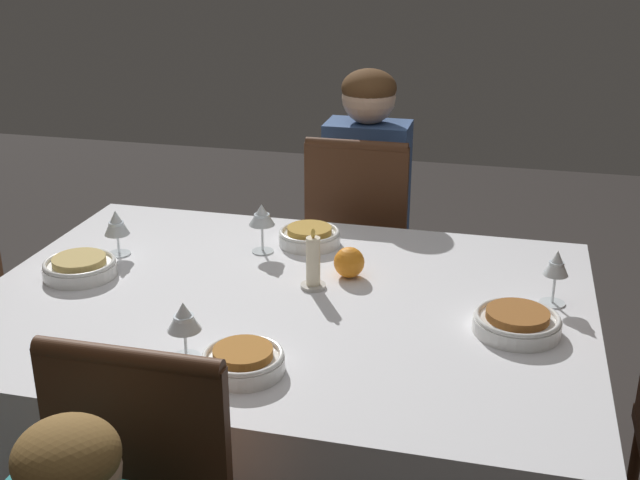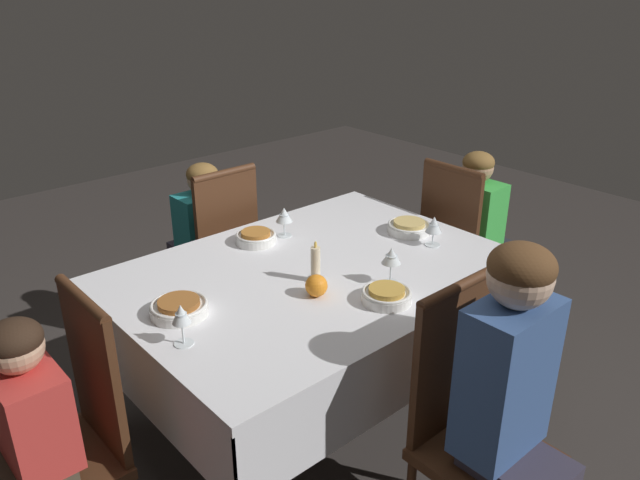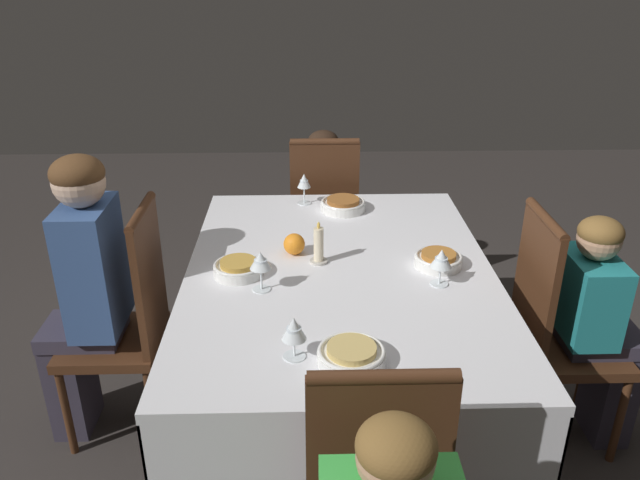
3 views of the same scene
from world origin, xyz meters
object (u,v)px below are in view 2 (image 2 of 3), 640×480
Objects in this scene: dining_table at (314,287)px; wine_glass_north at (391,257)px; chair_north at (470,420)px; wine_glass_east at (181,316)px; chair_south at (219,251)px; bowl_north at (387,295)px; bowl_west at (408,227)px; chair_west at (458,247)px; candle_centerpiece at (316,266)px; person_adult_denim at (516,406)px; person_child_green at (477,232)px; bowl_east at (179,307)px; person_child_red at (17,455)px; wine_glass_west at (434,226)px; person_child_teal at (201,240)px; orange_fruit at (316,286)px; bowl_south at (256,237)px; wine_glass_south at (284,216)px; chair_east at (73,432)px.

dining_table is 0.38m from wine_glass_north.
wine_glass_east is at bearing 132.36° from chair_north.
wine_glass_east is (0.74, 0.97, 0.33)m from chair_south.
bowl_west is at bearing -145.57° from bowl_north.
bowl_west is at bearing -173.86° from wine_glass_east.
candle_centerpiece is (1.11, 0.12, 0.29)m from chair_west.
wine_glass_east is at bearing 52.44° from chair_south.
person_adult_denim is 1.17× the size of person_child_green.
bowl_west is (-1.18, 0.04, 0.00)m from bowl_east.
person_adult_denim reaches higher than person_child_red.
bowl_west reaches higher than dining_table.
wine_glass_west is 0.81× the size of candle_centerpiece.
bowl_north is at bearing 112.34° from chair_west.
person_child_red is at bearing 38.83° from person_child_teal.
chair_south is 11.68× the size of orange_fruit.
bowl_south and bowl_east have the same top height.
person_child_red is at bearing 140.76° from person_adult_denim.
bowl_north is at bearing 74.21° from person_child_red.
bowl_south is at bearing 80.11° from chair_south.
wine_glass_south is at bearing 81.92° from chair_north.
chair_south is 0.97m from candle_centerpiece.
bowl_west is 1.19× the size of candle_centerpiece.
chair_north is 5.48× the size of bowl_south.
candle_centerpiece is (0.02, -0.75, 0.29)m from chair_north.
chair_east is 4.79× the size of bowl_east.
person_child_green reaches higher than person_child_teal.
bowl_east is at bearing 89.81° from chair_west.
chair_west is 0.83× the size of person_adult_denim.
chair_south is 6.73× the size of wine_glass_east.
person_child_green is 5.65× the size of bowl_south.
wine_glass_north is at bearing 70.69° from chair_north.
chair_west is (-1.09, -0.88, 0.00)m from chair_north.
chair_east is at bearing -5.01° from wine_glass_west.
person_child_teal is 1.39m from wine_glass_east.
wine_glass_east is (0.64, -0.70, 0.33)m from chair_north.
person_child_green is 12.03× the size of orange_fruit.
bowl_south is (1.24, -0.33, 0.22)m from person_child_green.
bowl_north is 1.25× the size of wine_glass_north.
bowl_north is (-0.07, -0.61, 0.11)m from person_adult_denim.
wine_glass_west is at bearing 107.47° from person_child_green.
person_adult_denim is at bearing 53.89° from wine_glass_west.
chair_east is 0.53m from bowl_east.
person_child_green reaches higher than wine_glass_north.
wine_glass_west reaches higher than orange_fruit.
chair_south reaches higher than bowl_west.
person_child_teal is (-1.11, -1.03, 0.01)m from chair_east.
chair_west is (-1.05, -0.04, -0.14)m from dining_table.
bowl_south is 0.16m from wine_glass_south.
person_child_red reaches higher than wine_glass_south.
person_adult_denim is 1.22× the size of person_child_teal.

